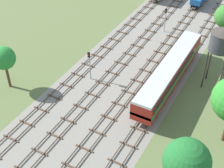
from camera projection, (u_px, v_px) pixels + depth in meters
ground_plane at (150, 48)px, 57.68m from camera, size 480.00×480.00×0.00m
ballast_bed at (150, 48)px, 57.68m from camera, size 17.21×176.00×0.01m
track_far_left at (118, 36)px, 60.77m from camera, size 2.40×126.00×0.29m
track_left at (140, 42)px, 59.11m from camera, size 2.40×126.00×0.29m
track_centre_left at (164, 48)px, 57.46m from camera, size 2.40×126.00×0.29m
track_centre at (188, 55)px, 55.80m from camera, size 2.40×126.00×0.29m
diesel_railcar_centre_near at (170, 72)px, 47.84m from camera, size 2.96×20.50×3.80m
water_tower at (222, 41)px, 44.99m from camera, size 3.37×3.37×9.31m
signal_post_nearest at (90, 62)px, 48.87m from camera, size 0.28×0.47×4.94m
signal_post_near at (165, 17)px, 60.35m from camera, size 0.28×0.47×4.74m
lineside_tree_1 at (4, 58)px, 46.36m from camera, size 3.35×3.35×6.68m
lineside_tree_2 at (187, 162)px, 31.63m from camera, size 4.71×4.71×7.87m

